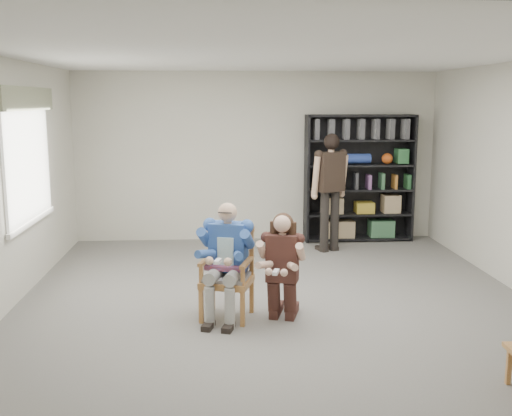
{
  "coord_description": "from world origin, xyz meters",
  "views": [
    {
      "loc": [
        -0.67,
        -6.46,
        2.32
      ],
      "look_at": [
        -0.2,
        0.6,
        1.05
      ],
      "focal_mm": 42.0,
      "sensor_mm": 36.0,
      "label": 1
    }
  ],
  "objects_px": {
    "kneeling_woman": "(282,268)",
    "armchair": "(227,274)",
    "bookshelf": "(359,178)",
    "standing_man": "(330,193)",
    "seated_man": "(227,261)"
  },
  "relations": [
    {
      "from": "kneeling_woman",
      "to": "bookshelf",
      "type": "xyz_separation_m",
      "value": [
        1.69,
        3.67,
        0.47
      ]
    },
    {
      "from": "standing_man",
      "to": "seated_man",
      "type": "bearing_deg",
      "value": -142.24
    },
    {
      "from": "kneeling_woman",
      "to": "standing_man",
      "type": "relative_size",
      "value": 0.64
    },
    {
      "from": "armchair",
      "to": "seated_man",
      "type": "bearing_deg",
      "value": 0.0
    },
    {
      "from": "armchair",
      "to": "seated_man",
      "type": "relative_size",
      "value": 0.77
    },
    {
      "from": "seated_man",
      "to": "kneeling_woman",
      "type": "height_order",
      "value": "seated_man"
    },
    {
      "from": "seated_man",
      "to": "bookshelf",
      "type": "distance_m",
      "value": 4.23
    },
    {
      "from": "standing_man",
      "to": "kneeling_woman",
      "type": "bearing_deg",
      "value": -131.94
    },
    {
      "from": "seated_man",
      "to": "bookshelf",
      "type": "relative_size",
      "value": 0.61
    },
    {
      "from": "armchair",
      "to": "standing_man",
      "type": "height_order",
      "value": "standing_man"
    },
    {
      "from": "seated_man",
      "to": "kneeling_woman",
      "type": "distance_m",
      "value": 0.59
    },
    {
      "from": "bookshelf",
      "to": "standing_man",
      "type": "height_order",
      "value": "bookshelf"
    },
    {
      "from": "kneeling_woman",
      "to": "armchair",
      "type": "bearing_deg",
      "value": -175.5
    },
    {
      "from": "armchair",
      "to": "seated_man",
      "type": "height_order",
      "value": "seated_man"
    },
    {
      "from": "armchair",
      "to": "standing_man",
      "type": "relative_size",
      "value": 0.54
    }
  ]
}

